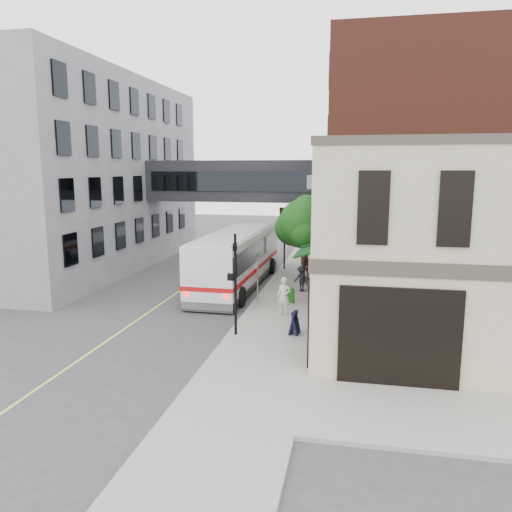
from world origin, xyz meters
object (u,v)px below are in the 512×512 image
at_px(pedestrian_c, 301,279).
at_px(bus, 237,256).
at_px(pedestrian_b, 307,266).
at_px(sandwich_board, 295,323).
at_px(newspaper_box, 290,295).
at_px(pedestrian_a, 284,296).

bearing_deg(pedestrian_c, bus, -162.15).
bearing_deg(pedestrian_b, sandwich_board, -97.56).
relative_size(pedestrian_c, newspaper_box, 1.88).
relative_size(pedestrian_b, newspaper_box, 2.30).
xyz_separation_m(newspaper_box, sandwich_board, (0.87, -5.23, 0.11)).
height_order(bus, pedestrian_c, bus).
relative_size(pedestrian_b, pedestrian_c, 1.22).
distance_m(bus, newspaper_box, 5.63).
xyz_separation_m(pedestrian_c, sandwich_board, (0.57, -7.87, -0.25)).
xyz_separation_m(pedestrian_c, newspaper_box, (-0.30, -2.63, -0.36)).
bearing_deg(pedestrian_c, pedestrian_a, -60.07).
distance_m(newspaper_box, sandwich_board, 5.31).
height_order(pedestrian_b, pedestrian_c, pedestrian_b).
xyz_separation_m(bus, newspaper_box, (3.90, -3.82, -1.38)).
xyz_separation_m(pedestrian_b, newspaper_box, (-0.32, -5.78, -0.53)).
distance_m(pedestrian_a, sandwich_board, 3.04).
height_order(bus, pedestrian_b, bus).
height_order(newspaper_box, sandwich_board, sandwich_board).
bearing_deg(bus, pedestrian_a, -57.89).
distance_m(pedestrian_c, newspaper_box, 2.68).
bearing_deg(pedestrian_a, sandwich_board, -61.89).
bearing_deg(newspaper_box, pedestrian_a, -89.47).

